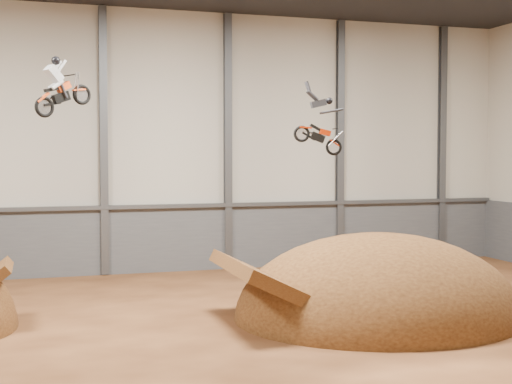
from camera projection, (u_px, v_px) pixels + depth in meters
floor at (246, 340)px, 24.17m from camera, size 40.00×40.00×0.00m
back_wall at (167, 142)px, 38.11m from camera, size 40.00×0.10×14.00m
lower_band_back at (168, 239)px, 38.29m from camera, size 39.80×0.18×3.50m
steel_rail at (168, 206)px, 38.05m from camera, size 39.80×0.35×0.20m
steel_column_2 at (104, 141)px, 36.94m from camera, size 0.40×0.36×13.90m
steel_column_3 at (228, 142)px, 38.90m from camera, size 0.40×0.36×13.90m
steel_column_4 at (340, 142)px, 40.87m from camera, size 0.40×0.36×13.90m
steel_column_5 at (442, 143)px, 42.84m from camera, size 0.40×0.36×13.90m
landing_ramp at (378, 316)px, 27.72m from camera, size 11.31×10.00×6.52m
fmx_rider_a at (66, 81)px, 26.08m from camera, size 3.01×2.21×2.80m
fmx_rider_b at (315, 119)px, 27.13m from camera, size 3.35×1.28×3.06m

